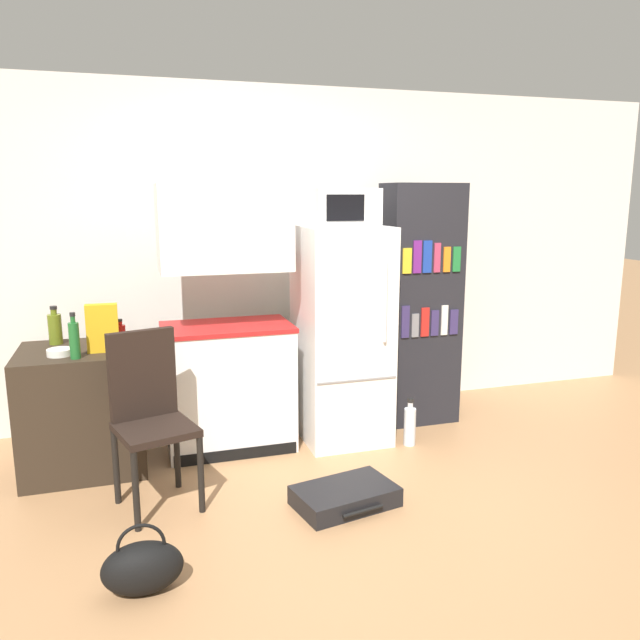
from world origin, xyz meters
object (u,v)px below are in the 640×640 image
(bookshelf, at_px, (420,305))
(cereal_box, at_px, (102,328))
(side_table, at_px, (83,409))
(bottle_olive_oil, at_px, (55,328))
(bottle_ketchup_red, at_px, (121,335))
(suitcase_large_flat, at_px, (345,496))
(microwave, at_px, (342,207))
(kitchen_hutch, at_px, (227,332))
(refrigerator, at_px, (341,334))
(bottle_green_tall, at_px, (74,339))
(chair, at_px, (149,405))
(water_bottle_front, at_px, (410,425))
(bowl, at_px, (60,352))
(handbag, at_px, (143,567))

(bookshelf, distance_m, cereal_box, 2.31)
(side_table, distance_m, bottle_olive_oil, 0.56)
(side_table, height_order, cereal_box, cereal_box)
(bottle_ketchup_red, bearing_deg, bookshelf, 4.16)
(side_table, relative_size, suitcase_large_flat, 1.27)
(microwave, distance_m, cereal_box, 1.76)
(cereal_box, height_order, suitcase_large_flat, cereal_box)
(kitchen_hutch, relative_size, refrigerator, 1.18)
(side_table, height_order, bottle_green_tall, bottle_green_tall)
(side_table, xyz_separation_m, bottle_green_tall, (0.00, -0.23, 0.51))
(bottle_green_tall, distance_m, cereal_box, 0.20)
(bottle_olive_oil, xyz_separation_m, suitcase_large_flat, (1.58, -1.19, -0.84))
(bookshelf, relative_size, cereal_box, 6.10)
(chair, xyz_separation_m, water_bottle_front, (1.78, 0.31, -0.44))
(bottle_green_tall, xyz_separation_m, bowl, (-0.10, 0.11, -0.10))
(cereal_box, relative_size, handbag, 0.83)
(bottle_ketchup_red, height_order, cereal_box, cereal_box)
(refrigerator, xyz_separation_m, chair, (-1.37, -0.62, -0.19))
(side_table, xyz_separation_m, bookshelf, (2.45, 0.16, 0.52))
(side_table, xyz_separation_m, water_bottle_front, (2.17, -0.30, -0.25))
(chair, bearing_deg, water_bottle_front, -6.37)
(refrigerator, xyz_separation_m, bottle_green_tall, (-1.76, -0.24, 0.14))
(bottle_ketchup_red, height_order, chair, chair)
(side_table, bearing_deg, cereal_box, -34.79)
(microwave, bearing_deg, side_table, -179.87)
(cereal_box, xyz_separation_m, chair, (0.24, -0.50, -0.36))
(chair, bearing_deg, microwave, 8.04)
(refrigerator, distance_m, bowl, 1.86)
(bowl, bearing_deg, suitcase_large_flat, -29.55)
(microwave, xyz_separation_m, water_bottle_front, (0.41, -0.31, -1.52))
(bowl, bearing_deg, microwave, 4.04)
(bookshelf, distance_m, bottle_olive_oil, 2.60)
(refrigerator, height_order, water_bottle_front, refrigerator)
(bookshelf, distance_m, suitcase_large_flat, 1.76)
(bottle_green_tall, bearing_deg, refrigerator, 7.73)
(refrigerator, relative_size, water_bottle_front, 4.46)
(kitchen_hutch, bearing_deg, water_bottle_front, -16.85)
(kitchen_hutch, relative_size, bottle_green_tall, 6.50)
(refrigerator, bearing_deg, water_bottle_front, -36.94)
(refrigerator, height_order, handbag, refrigerator)
(bottle_green_tall, distance_m, water_bottle_front, 2.30)
(suitcase_large_flat, bearing_deg, side_table, 133.82)
(bottle_olive_oil, relative_size, cereal_box, 0.84)
(side_table, relative_size, bowl, 5.30)
(cereal_box, bearing_deg, kitchen_hutch, 12.38)
(bookshelf, bearing_deg, water_bottle_front, -121.05)
(bookshelf, xyz_separation_m, bottle_olive_oil, (-2.60, 0.04, -0.02))
(microwave, relative_size, cereal_box, 1.51)
(bookshelf, bearing_deg, refrigerator, -167.36)
(bottle_olive_oil, height_order, chair, bottle_olive_oil)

